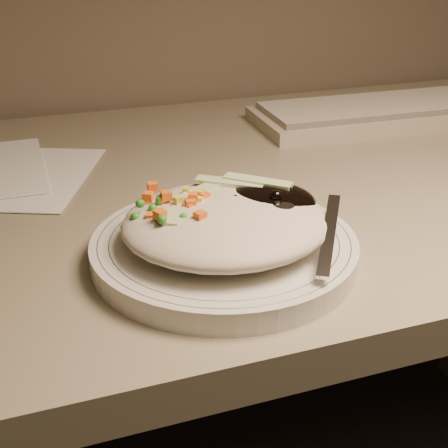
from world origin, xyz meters
name	(u,v)px	position (x,y,z in m)	size (l,w,h in m)	color
desk	(248,306)	(0.00, 1.38, 0.54)	(1.40, 0.70, 0.74)	gray
plate	(224,249)	(-0.11, 1.18, 0.75)	(0.25, 0.25, 0.02)	silver
plate_rim	(224,239)	(-0.11, 1.18, 0.76)	(0.24, 0.24, 0.00)	#144723
meal	(229,218)	(-0.10, 1.18, 0.78)	(0.21, 0.19, 0.05)	#BDB399
keyboard	(386,112)	(0.29, 1.52, 0.75)	(0.43, 0.17, 0.03)	#ADA38E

